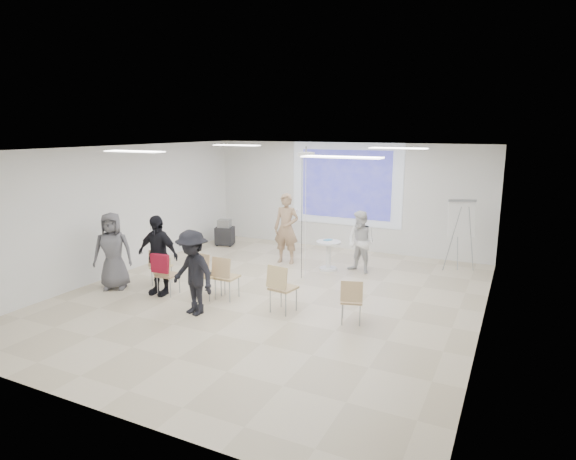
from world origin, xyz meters
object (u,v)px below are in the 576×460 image
at_px(player_left, 286,224).
at_px(chair_center, 225,274).
at_px(audience_left, 157,249).
at_px(audience_outer, 112,246).
at_px(chair_left_inner, 205,271).
at_px(flipchart_easel, 461,219).
at_px(audience_mid, 193,267).
at_px(chair_far_left, 160,264).
at_px(av_cart, 225,233).
at_px(chair_right_inner, 281,285).
at_px(player_right, 361,239).
at_px(chair_left_mid, 166,272).
at_px(laptop, 208,272).
at_px(pedestal_table, 328,254).
at_px(chair_right_far, 352,298).

relative_size(player_left, chair_center, 2.25).
xyz_separation_m(audience_left, audience_outer, (-1.10, -0.14, -0.03)).
relative_size(chair_left_inner, flipchart_easel, 0.56).
distance_m(audience_outer, flipchart_easel, 7.95).
distance_m(chair_left_inner, audience_mid, 0.88).
bearing_deg(chair_far_left, av_cart, 90.83).
height_order(chair_right_inner, audience_outer, audience_outer).
bearing_deg(player_right, chair_center, -102.98).
relative_size(chair_far_left, chair_left_inner, 0.84).
relative_size(player_right, chair_left_inner, 1.70).
relative_size(chair_left_mid, laptop, 2.36).
xyz_separation_m(chair_left_inner, audience_left, (-1.03, -0.19, 0.38)).
relative_size(pedestal_table, flipchart_easel, 0.43).
relative_size(chair_right_far, audience_mid, 0.45).
xyz_separation_m(pedestal_table, av_cart, (-3.66, 1.01, -0.05)).
height_order(pedestal_table, flipchart_easel, flipchart_easel).
distance_m(chair_center, audience_outer, 2.59).
distance_m(laptop, flipchart_easel, 6.06).
bearing_deg(chair_center, chair_right_far, -1.33).
bearing_deg(chair_right_inner, chair_right_far, 12.06).
bearing_deg(chair_right_far, av_cart, 125.92).
relative_size(chair_left_inner, av_cart, 1.27).
relative_size(chair_far_left, flipchart_easel, 0.47).
bearing_deg(flipchart_easel, chair_left_mid, -163.28).
relative_size(player_left, chair_far_left, 2.48).
relative_size(chair_far_left, chair_right_inner, 0.87).
bearing_deg(chair_left_mid, player_left, 67.38).
bearing_deg(player_right, chair_left_inner, -106.96).
bearing_deg(chair_center, flipchart_easel, 46.32).
height_order(chair_far_left, chair_center, chair_center).
height_order(player_left, chair_far_left, player_left).
bearing_deg(chair_right_far, laptop, 161.95).
height_order(player_right, chair_right_inner, player_right).
bearing_deg(audience_mid, chair_center, 98.31).
distance_m(player_right, chair_center, 3.53).
distance_m(chair_left_mid, chair_right_inner, 2.56).
relative_size(pedestal_table, chair_center, 0.84).
bearing_deg(audience_outer, chair_center, -21.17).
relative_size(chair_far_left, audience_left, 0.43).
distance_m(chair_left_mid, audience_left, 0.50).
xyz_separation_m(chair_right_far, audience_left, (-4.10, -0.24, 0.47)).
relative_size(pedestal_table, laptop, 2.11).
distance_m(audience_mid, av_cart, 5.38).
height_order(chair_left_mid, audience_mid, audience_mid).
xyz_separation_m(player_right, chair_left_inner, (-2.26, -3.10, -0.25)).
distance_m(chair_far_left, flipchart_easel, 7.04).
distance_m(player_left, av_cart, 2.69).
relative_size(pedestal_table, audience_outer, 0.40).
bearing_deg(player_right, flipchart_easel, 48.02).
bearing_deg(player_left, av_cart, 154.70).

